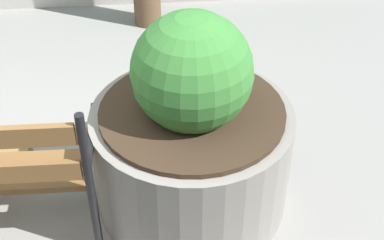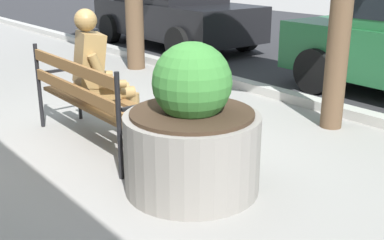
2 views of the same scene
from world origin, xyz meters
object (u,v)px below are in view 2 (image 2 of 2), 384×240
Objects in this scene: park_bench at (88,94)px; parked_car_black at (172,7)px; bronze_statue_seated at (105,79)px; concrete_planter at (192,135)px.

park_bench is 0.44× the size of parked_car_black.
parked_car_black is (-4.23, 4.26, 0.30)m from park_bench.
bronze_statue_seated is 1.12× the size of concrete_planter.
parked_car_black is (-4.22, 4.06, 0.17)m from bronze_statue_seated.
parked_car_black is at bearing 144.10° from concrete_planter.
bronze_statue_seated reaches higher than concrete_planter.
park_bench is at bearing -172.82° from concrete_planter.
park_bench is 1.32× the size of bronze_statue_seated.
parked_car_black is (-5.64, 4.09, 0.37)m from concrete_planter.
park_bench is at bearing -45.22° from parked_car_black.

